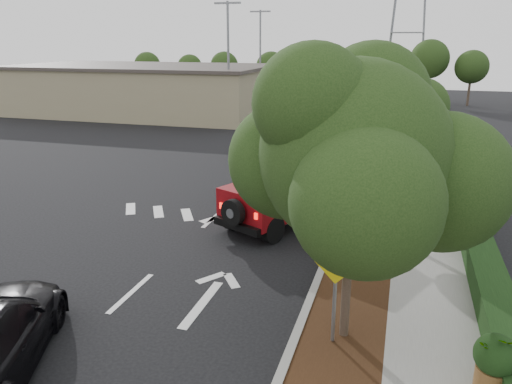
% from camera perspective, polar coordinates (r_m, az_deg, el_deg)
% --- Properties ---
extents(ground, '(120.00, 120.00, 0.00)m').
position_cam_1_polar(ground, '(13.73, -14.09, -11.12)').
color(ground, black).
rests_on(ground, ground).
extents(curb, '(0.20, 70.00, 0.15)m').
position_cam_1_polar(curb, '(23.23, 11.33, 1.04)').
color(curb, '#9E9B93').
rests_on(curb, ground).
extents(planting_strip, '(1.80, 70.00, 0.12)m').
position_cam_1_polar(planting_strip, '(23.18, 13.78, 0.79)').
color(planting_strip, black).
rests_on(planting_strip, ground).
extents(sidewalk, '(2.00, 70.00, 0.12)m').
position_cam_1_polar(sidewalk, '(23.18, 18.46, 0.40)').
color(sidewalk, gray).
rests_on(sidewalk, ground).
extents(hedge, '(0.80, 70.00, 0.80)m').
position_cam_1_polar(hedge, '(23.19, 21.99, 0.91)').
color(hedge, black).
rests_on(hedge, ground).
extents(commercial_building, '(22.00, 12.00, 4.00)m').
position_cam_1_polar(commercial_building, '(46.34, -12.74, 11.29)').
color(commercial_building, gray).
rests_on(commercial_building, ground).
extents(transmission_tower, '(7.00, 4.00, 28.00)m').
position_cam_1_polar(transmission_tower, '(58.63, 16.32, 10.20)').
color(transmission_tower, slate).
rests_on(transmission_tower, ground).
extents(street_tree_near, '(3.80, 3.80, 5.92)m').
position_cam_1_polar(street_tree_near, '(11.71, 9.95, -16.17)').
color(street_tree_near, black).
rests_on(street_tree_near, ground).
extents(street_tree_mid, '(3.20, 3.20, 5.32)m').
position_cam_1_polar(street_tree_mid, '(17.97, 12.72, -4.11)').
color(street_tree_mid, black).
rests_on(street_tree_mid, ground).
extents(street_tree_far, '(3.40, 3.40, 5.62)m').
position_cam_1_polar(street_tree_far, '(24.15, 13.91, 1.29)').
color(street_tree_far, black).
rests_on(street_tree_far, ground).
extents(light_pole_a, '(2.00, 0.22, 9.00)m').
position_cam_1_polar(light_pole_a, '(39.06, -3.06, 7.70)').
color(light_pole_a, slate).
rests_on(light_pole_a, ground).
extents(light_pole_b, '(2.00, 0.22, 9.00)m').
position_cam_1_polar(light_pole_b, '(50.67, 0.47, 9.89)').
color(light_pole_b, slate).
rests_on(light_pole_b, ground).
extents(red_jeep, '(3.64, 4.83, 2.36)m').
position_cam_1_polar(red_jeep, '(17.71, 3.10, 0.09)').
color(red_jeep, black).
rests_on(red_jeep, ground).
extents(silver_suv_ahead, '(4.09, 5.46, 1.38)m').
position_cam_1_polar(silver_suv_ahead, '(20.24, 1.38, 0.79)').
color(silver_suv_ahead, '#A4A6AB').
rests_on(silver_suv_ahead, ground).
extents(silver_sedan_oncoming, '(3.06, 5.24, 1.63)m').
position_cam_1_polar(silver_sedan_oncoming, '(27.44, 0.35, 5.42)').
color(silver_sedan_oncoming, '#B4B7BD').
rests_on(silver_sedan_oncoming, ground).
extents(parked_suv, '(4.12, 2.49, 1.31)m').
position_cam_1_polar(parked_suv, '(39.57, -8.57, 8.62)').
color(parked_suv, '#B2B6BA').
rests_on(parked_suv, ground).
extents(speed_hump_sign, '(1.22, 0.11, 2.60)m').
position_cam_1_polar(speed_hump_sign, '(10.53, 9.11, -8.88)').
color(speed_hump_sign, slate).
rests_on(speed_hump_sign, ground).
extents(terracotta_planter, '(0.77, 0.77, 1.34)m').
position_cam_1_polar(terracotta_planter, '(10.28, 25.65, -16.97)').
color(terracotta_planter, brown).
rests_on(terracotta_planter, ground).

